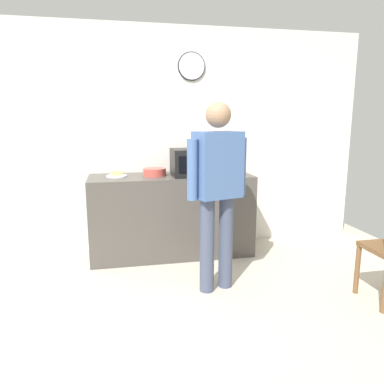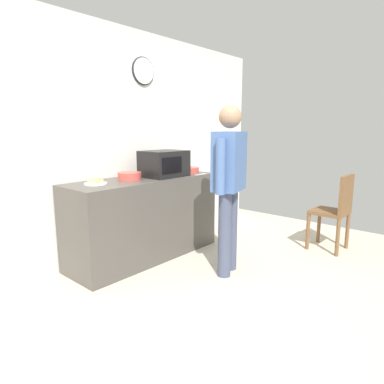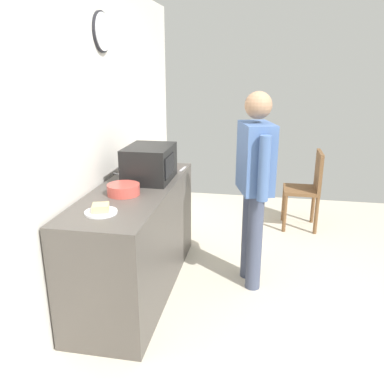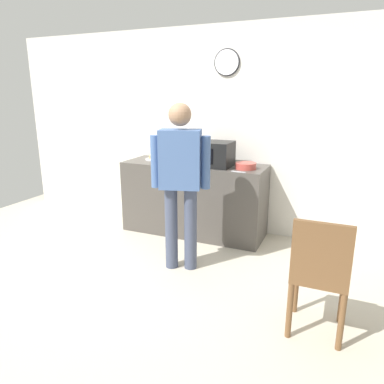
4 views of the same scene
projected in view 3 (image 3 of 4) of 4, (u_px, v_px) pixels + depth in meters
ground_plane at (278, 318)px, 3.08m from camera, size 6.00×6.00×0.00m
back_wall at (73, 147)px, 2.96m from camera, size 5.40×0.13×2.60m
kitchen_counter at (136, 239)px, 3.39m from camera, size 1.82×0.62×0.92m
microwave at (150, 163)px, 3.43m from camera, size 0.50×0.39×0.30m
sandwich_plate at (101, 210)px, 2.68m from camera, size 0.22×0.22×0.07m
salad_bowl at (124, 189)px, 3.07m from camera, size 0.25×0.25×0.08m
cereal_bowl at (163, 164)px, 3.86m from camera, size 0.25×0.25×0.07m
fork_utensil at (183, 169)px, 3.82m from camera, size 0.17×0.04×0.01m
spoon_utensil at (118, 174)px, 3.64m from camera, size 0.09×0.16×0.01m
person_standing at (255, 177)px, 3.31m from camera, size 0.57×0.34×1.69m
wooden_chair at (308, 186)px, 4.65m from camera, size 0.40×0.40×0.94m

